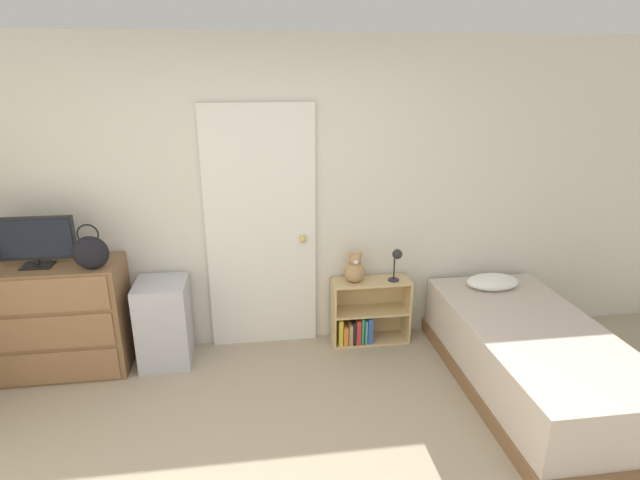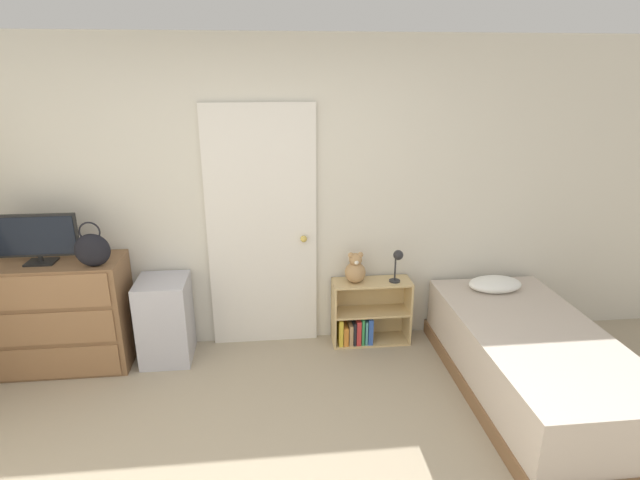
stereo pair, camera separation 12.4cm
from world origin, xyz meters
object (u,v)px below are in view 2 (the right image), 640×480
object	(u,v)px
handbag	(92,250)
desk_lamp	(398,259)
bookshelf	(365,318)
bed	(532,362)
tv	(37,238)
dresser	(61,315)
teddy_bear	(355,269)
storage_bin	(165,320)

from	to	relation	value
handbag	desk_lamp	world-z (taller)	handbag
bookshelf	bed	distance (m)	1.38
tv	bookshelf	bearing A→B (deg)	3.18
dresser	desk_lamp	bearing A→B (deg)	1.57
teddy_bear	desk_lamp	xyz separation A→B (m)	(0.35, -0.03, 0.09)
storage_bin	bed	size ratio (longest dim) A/B	0.35
dresser	teddy_bear	size ratio (longest dim) A/B	3.83
storage_bin	bed	bearing A→B (deg)	-15.64
teddy_bear	dresser	bearing A→B (deg)	-177.37
handbag	teddy_bear	distance (m)	2.05
tv	teddy_bear	bearing A→B (deg)	3.16
teddy_bear	bed	size ratio (longest dim) A/B	0.14
tv	bookshelf	world-z (taller)	tv
teddy_bear	tv	bearing A→B (deg)	-176.84
bookshelf	handbag	bearing A→B (deg)	-173.22
storage_bin	desk_lamp	size ratio (longest dim) A/B	2.44
bed	dresser	bearing A→B (deg)	168.09
tv	teddy_bear	xyz separation A→B (m)	(2.42, 0.13, -0.41)
dresser	bookshelf	xyz separation A→B (m)	(2.46, 0.11, -0.22)
bookshelf	bed	xyz separation A→B (m)	(1.07, -0.86, 0.03)
dresser	desk_lamp	xyz separation A→B (m)	(2.72, 0.07, 0.33)
tv	desk_lamp	xyz separation A→B (m)	(2.77, 0.10, -0.32)
storage_bin	teddy_bear	distance (m)	1.61
bookshelf	desk_lamp	distance (m)	0.61
bed	storage_bin	bearing A→B (deg)	164.36
bookshelf	dresser	bearing A→B (deg)	-177.33
dresser	teddy_bear	bearing A→B (deg)	2.63
teddy_bear	desk_lamp	distance (m)	0.36
handbag	teddy_bear	bearing A→B (deg)	6.94
tv	teddy_bear	distance (m)	2.46
tv	handbag	size ratio (longest dim) A/B	1.72
dresser	tv	xyz separation A→B (m)	(-0.06, -0.02, 0.65)
dresser	storage_bin	world-z (taller)	dresser
dresser	tv	size ratio (longest dim) A/B	1.74
storage_bin	bookshelf	size ratio (longest dim) A/B	1.04
storage_bin	bed	distance (m)	2.85
desk_lamp	storage_bin	bearing A→B (deg)	-178.43
handbag	bookshelf	size ratio (longest dim) A/B	0.51
handbag	desk_lamp	bearing A→B (deg)	5.09
tv	bed	xyz separation A→B (m)	(3.59, -0.72, -0.84)
dresser	bed	xyz separation A→B (m)	(3.54, -0.75, -0.19)
dresser	bookshelf	distance (m)	2.48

